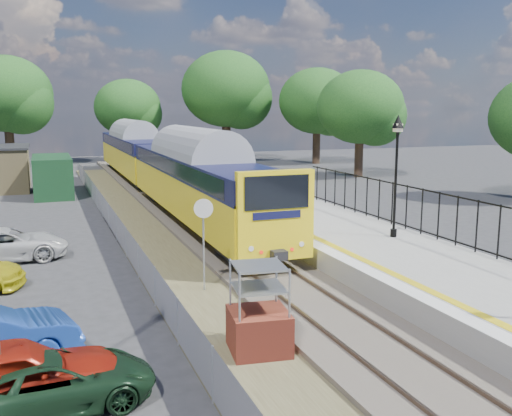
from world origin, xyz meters
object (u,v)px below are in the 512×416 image
train (157,161)px  car_white (6,245)px  brick_plinth (259,311)px  car_green (53,383)px  victorian_lamp_north (397,147)px  car_red (12,376)px  speed_sign (204,228)px

train → car_white: bearing=-120.9°
brick_plinth → car_green: bearing=-167.7°
victorian_lamp_north → train: victorian_lamp_north is taller
victorian_lamp_north → train: bearing=105.3°
brick_plinth → car_red: bearing=-171.6°
speed_sign → car_white: size_ratio=0.66×
train → brick_plinth: (-2.52, -25.47, -1.29)m
victorian_lamp_north → car_red: victorian_lamp_north is taller
speed_sign → victorian_lamp_north: bearing=28.9°
train → car_red: (-7.85, -26.25, -1.64)m
brick_plinth → speed_sign: bearing=89.7°
car_green → car_red: size_ratio=0.94×
car_red → car_green: bearing=-113.2°
train → speed_sign: bearing=-96.9°
speed_sign → car_green: speed_sign is taller
train → car_red: bearing=-106.7°
victorian_lamp_north → car_red: 15.28m
victorian_lamp_north → train: size_ratio=0.11×
victorian_lamp_north → car_green: size_ratio=1.18×
train → car_red: size_ratio=9.88×
speed_sign → car_red: 7.91m
car_red → victorian_lamp_north: bearing=-68.5°
train → brick_plinth: train is taller
train → car_white: train is taller
victorian_lamp_north → brick_plinth: size_ratio=2.10×
brick_plinth → car_white: size_ratio=0.48×
speed_sign → car_red: speed_sign is taller
victorian_lamp_north → car_white: 15.19m
victorian_lamp_north → speed_sign: victorian_lamp_north is taller
speed_sign → car_green: size_ratio=0.76×
car_red → car_white: car_red is taller
train → speed_sign: (-2.50, -20.58, -0.29)m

